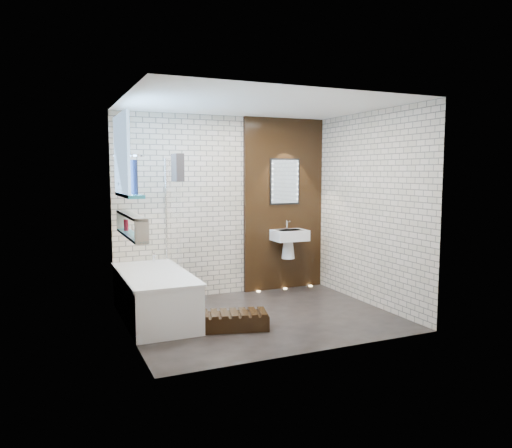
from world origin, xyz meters
name	(u,v)px	position (x,y,z in m)	size (l,w,h in m)	color
ground	(261,317)	(0.00, 0.00, 0.00)	(3.20, 3.20, 0.00)	black
room_shell	(261,213)	(0.00, 0.00, 1.30)	(3.24, 3.20, 2.60)	#B4A88F
walnut_panel	(284,204)	(0.95, 1.27, 1.30)	(1.30, 0.06, 2.60)	black
clerestory_window	(123,163)	(-1.57, 0.35, 1.90)	(0.18, 1.00, 0.94)	#7FADE0
display_niche	(131,225)	(-1.53, 0.15, 1.20)	(0.14, 1.30, 0.26)	teal
bathtub	(154,296)	(-1.22, 0.45, 0.29)	(0.79, 1.74, 0.70)	white
bath_screen	(173,211)	(-0.87, 0.89, 1.28)	(0.01, 0.78, 1.40)	white
towel	(178,168)	(-0.87, 0.60, 1.85)	(0.10, 0.26, 0.34)	#2A2522
shower_head	(137,156)	(-1.30, 0.95, 2.00)	(0.18, 0.18, 0.02)	silver
washbasin	(289,239)	(0.95, 1.07, 0.79)	(0.50, 0.36, 0.58)	white
led_mirror	(285,182)	(0.95, 1.23, 1.65)	(0.50, 0.02, 0.70)	black
walnut_step	(234,322)	(-0.48, -0.30, 0.09)	(0.78, 0.35, 0.17)	black
niche_bottles	(134,230)	(-1.53, -0.02, 1.16)	(0.06, 0.83, 0.14)	maroon
sill_vases	(129,183)	(-1.50, 0.44, 1.67)	(0.21, 0.61, 0.38)	white
floor_uplights	(285,288)	(0.95, 1.20, 0.01)	(0.96, 0.06, 0.01)	#FFD899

